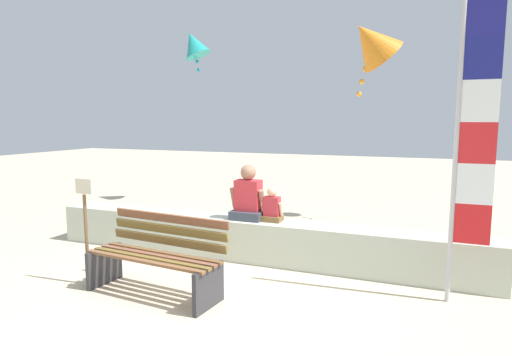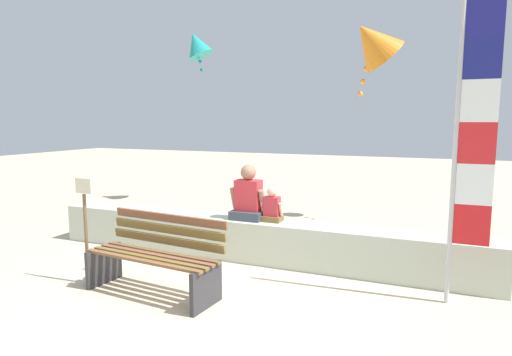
# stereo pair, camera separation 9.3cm
# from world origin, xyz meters

# --- Properties ---
(ground_plane) EXTENTS (40.00, 40.00, 0.00)m
(ground_plane) POSITION_xyz_m (0.00, 0.00, 0.00)
(ground_plane) COLOR beige
(seawall_ledge) EXTENTS (6.41, 0.51, 0.58)m
(seawall_ledge) POSITION_xyz_m (0.00, 1.27, 0.29)
(seawall_ledge) COLOR #B7C0AC
(seawall_ledge) RESTS_ON ground
(park_bench) EXTENTS (1.67, 0.76, 0.88)m
(park_bench) POSITION_xyz_m (-0.55, -0.27, 0.42)
(park_bench) COLOR brown
(park_bench) RESTS_ON ground
(person_adult) EXTENTS (0.51, 0.37, 0.78)m
(person_adult) POSITION_xyz_m (-0.08, 1.30, 0.88)
(person_adult) COLOR #39414F
(person_adult) RESTS_ON seawall_ledge
(person_child) EXTENTS (0.31, 0.23, 0.48)m
(person_child) POSITION_xyz_m (0.28, 1.30, 0.76)
(person_child) COLOR brown
(person_child) RESTS_ON seawall_ledge
(flag_banner) EXTENTS (0.40, 0.05, 3.25)m
(flag_banner) POSITION_xyz_m (2.67, 0.71, 1.84)
(flag_banner) COLOR #B7B7BC
(flag_banner) RESTS_ON ground
(kite_teal) EXTENTS (0.86, 0.73, 0.94)m
(kite_teal) POSITION_xyz_m (-2.85, 4.70, 3.69)
(kite_teal) COLOR teal
(kite_orange) EXTENTS (1.09, 1.02, 1.20)m
(kite_orange) POSITION_xyz_m (1.42, 2.33, 3.10)
(kite_orange) COLOR orange
(sign_post) EXTENTS (0.24, 0.04, 1.30)m
(sign_post) POSITION_xyz_m (-1.48, -0.37, 0.77)
(sign_post) COLOR brown
(sign_post) RESTS_ON ground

